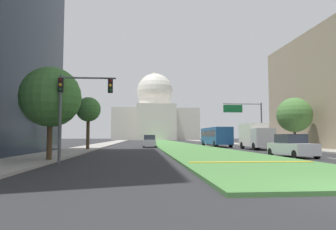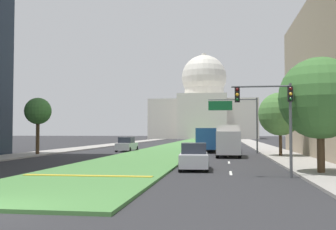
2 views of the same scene
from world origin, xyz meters
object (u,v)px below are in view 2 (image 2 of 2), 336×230
Objects in this scene: city_bus at (208,138)px; traffic_light_near_right at (275,109)px; sedan_midblock at (127,145)px; overhead_guide_sign at (238,114)px; sedan_lead_stopped at (194,157)px; box_truck_delivery at (228,140)px; street_tree_right_mid at (280,114)px; sedan_distant at (226,142)px; street_tree_left_mid at (38,112)px; capitol_building at (204,108)px; street_tree_right_near at (320,98)px.

traffic_light_near_right is at bearing -80.59° from city_bus.
city_bus is (10.34, 1.53, 0.92)m from sedan_midblock.
overhead_guide_sign is 21.31m from sedan_lead_stopped.
street_tree_right_mid is at bearing 4.10° from box_truck_delivery.
sedan_midblock is at bearing 169.64° from overhead_guide_sign.
traffic_light_near_right is at bearing -86.73° from sedan_distant.
street_tree_left_mid is at bearing -127.60° from sedan_distant.
city_bus reaches higher than sedan_lead_stopped.
capitol_building is at bearing 95.02° from overhead_guide_sign.
overhead_guide_sign reaches higher than sedan_midblock.
sedan_lead_stopped is at bearing -65.99° from sedan_midblock.
overhead_guide_sign is at bearing 122.12° from street_tree_right_mid.
city_bus is (-2.41, 10.73, 0.09)m from box_truck_delivery.
sedan_midblock is (-13.99, 2.56, -3.81)m from overhead_guide_sign.
overhead_guide_sign is 1.02× the size of box_truck_delivery.
sedan_midblock is at bearing 52.81° from street_tree_left_mid.
street_tree_right_near is at bearing -82.75° from sedan_distant.
overhead_guide_sign is 22.51m from street_tree_left_mid.
street_tree_right_near is at bearing -80.25° from overhead_guide_sign.
street_tree_right_near is 17.37m from box_truck_delivery.
street_tree_right_mid reaches higher than sedan_distant.
box_truck_delivery is (-2.37, 18.13, -2.12)m from traffic_light_near_right.
sedan_midblock is at bearing 125.10° from street_tree_right_near.
capitol_building reaches higher than sedan_midblock.
street_tree_right_mid is 13.09m from city_bus.
overhead_guide_sign is at bearing 92.59° from traffic_light_near_right.
sedan_lead_stopped is at bearing 162.98° from street_tree_right_near.
overhead_guide_sign reaches higher than street_tree_right_mid.
street_tree_left_mid is 1.36× the size of sedan_distant.
street_tree_right_near is at bearing -54.90° from sedan_midblock.
street_tree_right_mid is 1.39× the size of sedan_lead_stopped.
sedan_midblock is at bearing -171.60° from city_bus.
traffic_light_near_right is 0.80× the size of overhead_guide_sign.
sedan_lead_stopped is (-7.61, 2.33, -3.66)m from street_tree_right_near.
capitol_building is at bearing 96.79° from street_tree_right_mid.
overhead_guide_sign is at bearing -85.84° from sedan_distant.
capitol_building is 7.38× the size of traffic_light_near_right.
sedan_distant is at bearing 86.67° from sedan_lead_stopped.
street_tree_right_mid is 1.01× the size of box_truck_delivery.
traffic_light_near_right is at bearing -40.80° from sedan_lead_stopped.
street_tree_left_mid is 12.76m from sedan_midblock.
box_truck_delivery is (2.41, 14.00, 0.85)m from sedan_lead_stopped.
overhead_guide_sign is 19.24m from sedan_distant.
street_tree_right_near reaches higher than overhead_guide_sign.
sedan_lead_stopped is 1.03× the size of sedan_distant.
sedan_distant is at bearing 101.94° from street_tree_right_mid.
street_tree_right_near is at bearing -32.04° from street_tree_left_mid.
street_tree_right_mid is 16.62m from sedan_lead_stopped.
overhead_guide_sign is 0.94× the size of street_tree_right_near.
city_bus is at bearing 126.26° from street_tree_right_mid.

